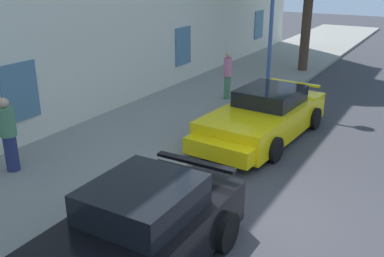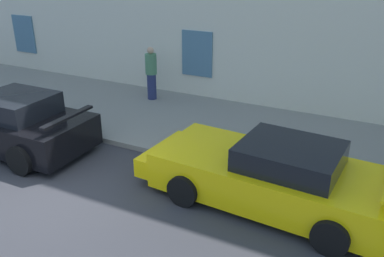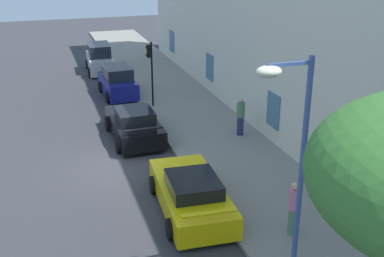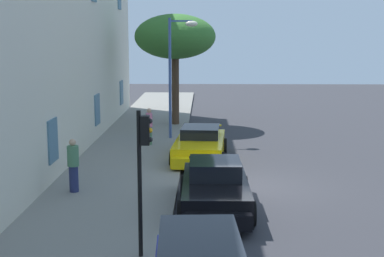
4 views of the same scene
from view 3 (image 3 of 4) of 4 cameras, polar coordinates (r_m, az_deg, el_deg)
The scene contains 10 objects.
ground_plane at distance 19.53m, azimuth -9.12°, elevation -4.38°, with size 80.00×80.00×0.00m, color #333338.
sidewalk at distance 20.64m, azimuth 3.99°, elevation -2.47°, with size 60.00×4.36×0.14m, color gray.
sportscar_red_lead at distance 21.98m, azimuth -6.94°, elevation 0.54°, with size 4.72×2.18×1.47m.
sportscar_yellow_flank at distance 16.17m, azimuth -0.30°, elevation -7.47°, with size 5.18×2.42×1.36m.
hatchback_parked at distance 28.06m, azimuth -8.78°, elevation 5.41°, with size 3.71×1.96×1.73m.
hatchback_distant at distance 33.62m, azimuth -10.87°, elevation 8.04°, with size 3.96×1.91×1.91m.
traffic_light at distance 25.22m, azimuth -4.96°, elevation 7.72°, with size 0.22×0.36×3.42m.
street_lamp at distance 11.45m, azimuth 11.45°, elevation -0.69°, with size 0.44×1.42×5.87m.
pedestrian_admiring at distance 21.75m, azimuth 5.76°, elevation 1.47°, with size 0.52×0.52×1.76m.
pedestrian_strolling at distance 14.72m, azimuth 11.86°, elevation -9.14°, with size 0.43×0.43×1.72m.
Camera 3 is at (17.46, -2.46, 8.40)m, focal length 45.12 mm.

